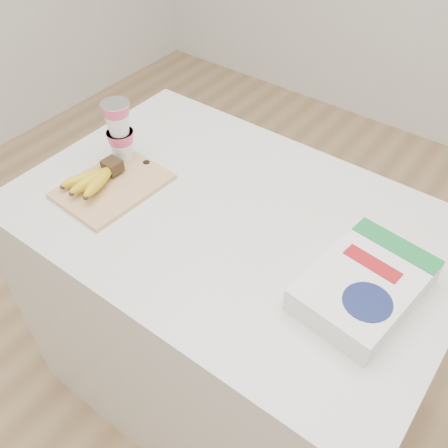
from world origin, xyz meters
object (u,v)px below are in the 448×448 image
Objects in this scene: bananas at (95,178)px; yogurt_stack at (119,130)px; cutting_board at (113,186)px; cereal_box at (364,285)px; table at (231,315)px.

bananas is 0.96× the size of yogurt_stack.
bananas is at bearing -137.09° from cutting_board.
cutting_board is at bearing -60.98° from yogurt_stack.
cutting_board is 0.70m from cereal_box.
table is 0.60m from bananas.
yogurt_stack is (-0.02, 0.13, 0.08)m from bananas.
yogurt_stack reaches higher than cereal_box.
cereal_box reaches higher than bananas.
cereal_box is (0.37, -0.03, 0.46)m from table.
cereal_box is (0.75, -0.03, -0.08)m from yogurt_stack.
yogurt_stack is 0.76m from cereal_box.
cutting_board reaches higher than table.
table is at bearing 21.37° from cutting_board.
bananas is at bearing -165.46° from cereal_box.
cutting_board is 0.05m from bananas.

